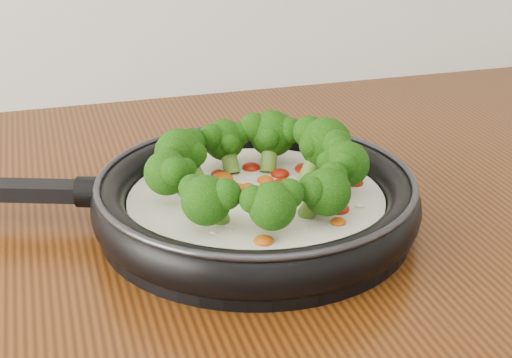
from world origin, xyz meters
name	(u,v)px	position (x,y,z in m)	size (l,w,h in m)	color
skillet	(254,195)	(0.01, 1.07, 0.93)	(0.51, 0.39, 0.09)	black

